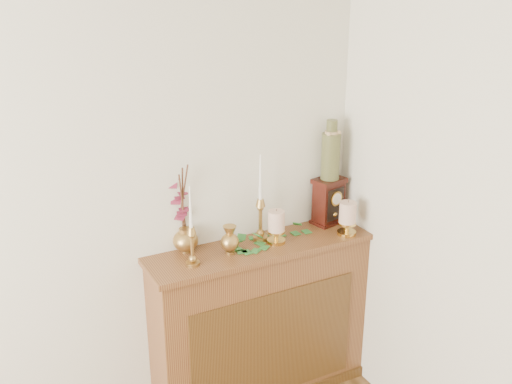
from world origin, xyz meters
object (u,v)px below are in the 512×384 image
candlestick_center (260,213)px  ginger_jar (181,210)px  candlestick_left (192,240)px  bud_vase (230,240)px  ceramic_vase (331,153)px  mantel_clock (329,201)px

candlestick_center → ginger_jar: size_ratio=0.99×
candlestick_left → ginger_jar: bearing=84.4°
candlestick_center → bud_vase: candlestick_center is taller
ginger_jar → ceramic_vase: ceramic_vase is taller
candlestick_center → candlestick_left: bearing=-166.2°
mantel_clock → candlestick_center: bearing=170.7°
candlestick_center → mantel_clock: size_ratio=1.79×
candlestick_center → ceramic_vase: bearing=3.1°
candlestick_center → ceramic_vase: ceramic_vase is taller
ginger_jar → mantel_clock: ginger_jar is taller
candlestick_center → ceramic_vase: (0.45, 0.02, 0.26)m
mantel_clock → bud_vase: bearing=176.3°
candlestick_left → ceramic_vase: bearing=8.4°
candlestick_center → ginger_jar: ginger_jar is taller
candlestick_left → ginger_jar: ginger_jar is taller
candlestick_center → bud_vase: (-0.21, -0.08, -0.08)m
candlestick_left → ginger_jar: size_ratio=0.86×
ginger_jar → mantel_clock: bearing=-4.2°
bud_vase → ceramic_vase: (0.66, 0.10, 0.34)m
mantel_clock → ginger_jar: bearing=163.6°
mantel_clock → ceramic_vase: bearing=90.0°
ginger_jar → candlestick_center: bearing=-11.8°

